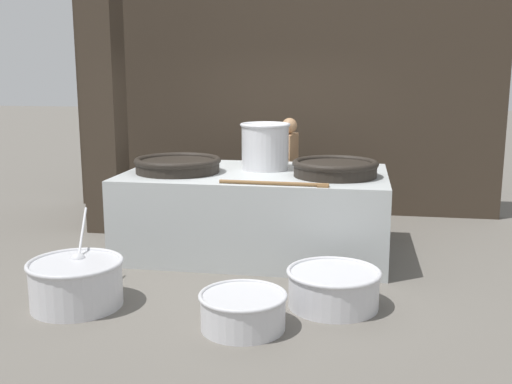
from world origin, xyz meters
The scene contains 12 objects.
ground_plane centered at (0.00, 0.00, 0.00)m, with size 60.00×60.00×0.00m, color #666059.
back_wall centered at (0.00, 2.29, 2.07)m, with size 6.58×0.24×4.13m, color #382D23.
support_pillar centered at (-2.18, 0.67, 2.07)m, with size 0.46×0.46×4.13m, color #382D23.
hearth_platform centered at (0.00, 0.00, 0.49)m, with size 3.08×1.83×0.98m.
giant_wok_near centered at (-0.91, -0.18, 1.07)m, with size 1.03×1.03×0.18m.
giant_wok_far centered at (0.94, -0.16, 1.08)m, with size 0.98×0.98×0.19m.
stock_pot centered at (0.08, 0.22, 1.27)m, with size 0.61×0.61×0.56m.
stirring_paddle centered at (0.38, -0.82, 1.00)m, with size 1.17×0.11×0.04m.
cook centered at (0.24, 1.27, 0.83)m, with size 0.39×0.59×1.53m.
prep_bowl_vegetables centered at (-1.35, -2.02, 0.24)m, with size 0.88×1.12×0.79m.
prep_bowl_meat centered at (0.27, -2.25, 0.17)m, with size 0.76×0.76×0.31m.
prep_bowl_extra centered at (1.01, -1.63, 0.19)m, with size 0.88×0.88×0.35m.
Camera 1 is at (1.19, -6.94, 2.13)m, focal length 42.00 mm.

